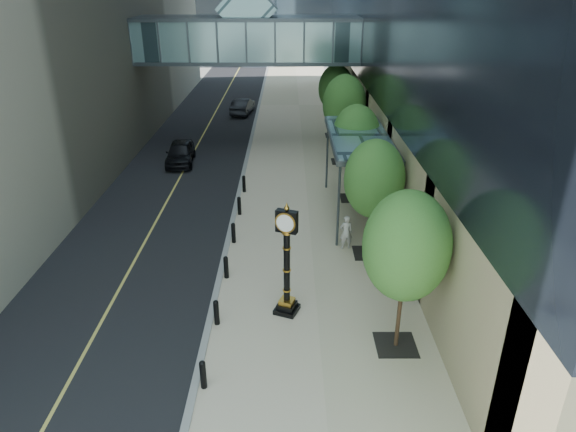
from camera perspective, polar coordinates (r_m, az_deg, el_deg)
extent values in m
plane|color=gray|center=(16.03, 0.42, -21.08)|extent=(320.00, 320.00, 0.00)
cube|color=black|center=(52.87, -7.66, 12.09)|extent=(8.00, 180.00, 0.02)
cube|color=beige|center=(52.43, 1.24, 12.21)|extent=(8.00, 180.00, 0.06)
cube|color=gray|center=(52.50, -3.23, 12.20)|extent=(0.25, 180.00, 0.07)
cube|color=slate|center=(39.45, -4.44, 18.96)|extent=(17.00, 4.00, 3.00)
cube|color=#383F44|center=(39.63, -4.37, 16.87)|extent=(17.00, 4.20, 0.25)
cube|color=#383F44|center=(39.33, -4.52, 21.06)|extent=(17.00, 4.20, 0.25)
cube|color=slate|center=(39.30, -4.55, 22.01)|extent=(4.24, 3.00, 4.24)
cube|color=#383F44|center=(26.43, 7.94, 8.56)|extent=(3.00, 8.00, 0.25)
cube|color=slate|center=(26.39, 7.95, 8.88)|extent=(2.80, 7.80, 0.06)
cylinder|color=#383F44|center=(23.53, 5.63, 1.15)|extent=(0.12, 0.12, 4.20)
cylinder|color=#383F44|center=(30.43, 4.38, 6.77)|extent=(0.12, 0.12, 4.20)
cylinder|color=black|center=(16.59, -9.40, -17.10)|extent=(0.20, 0.20, 0.90)
cylinder|color=black|center=(19.06, -7.95, -10.69)|extent=(0.20, 0.20, 0.90)
cylinder|color=black|center=(21.72, -6.89, -5.78)|extent=(0.20, 0.20, 0.90)
cylinder|color=black|center=(24.51, -6.07, -1.97)|extent=(0.20, 0.20, 0.90)
cylinder|color=black|center=(27.39, -5.43, 1.05)|extent=(0.20, 0.20, 0.90)
cylinder|color=black|center=(30.33, -4.91, 3.50)|extent=(0.20, 0.20, 0.90)
cube|color=black|center=(18.57, 11.87, -13.83)|extent=(1.40, 1.40, 0.02)
cylinder|color=#402D1B|center=(17.68, 12.30, -10.01)|extent=(0.14, 0.14, 3.03)
ellipsoid|color=#315A21|center=(16.48, 13.03, -3.30)|extent=(2.78, 2.78, 3.70)
cube|color=black|center=(23.89, 8.95, -4.09)|extent=(1.40, 1.40, 0.02)
cylinder|color=#402D1B|center=(23.25, 9.18, -1.02)|extent=(0.14, 0.14, 2.86)
ellipsoid|color=#315A21|center=(22.38, 9.56, 4.08)|extent=(2.62, 2.62, 3.50)
cube|color=black|center=(29.69, 7.18, 1.99)|extent=(1.40, 1.40, 0.02)
cylinder|color=#402D1B|center=(29.17, 7.33, 4.57)|extent=(0.14, 0.14, 2.87)
ellipsoid|color=#315A21|center=(28.48, 7.57, 8.76)|extent=(2.63, 2.63, 3.51)
cube|color=black|center=(35.73, 5.99, 6.05)|extent=(1.40, 1.40, 0.02)
cylinder|color=#402D1B|center=(35.26, 6.10, 8.44)|extent=(0.14, 0.14, 3.13)
ellipsoid|color=#315A21|center=(34.66, 6.29, 12.28)|extent=(2.87, 2.87, 3.83)
cube|color=black|center=(41.91, 5.14, 8.92)|extent=(1.40, 1.40, 0.02)
cylinder|color=#402D1B|center=(41.53, 5.22, 10.87)|extent=(0.14, 0.14, 2.95)
ellipsoid|color=#315A21|center=(41.04, 5.34, 13.96)|extent=(2.71, 2.71, 3.61)
cube|color=black|center=(19.73, -0.13, -10.32)|extent=(1.06, 1.06, 0.18)
cube|color=black|center=(19.62, -0.13, -9.88)|extent=(0.83, 0.83, 0.18)
cube|color=gold|center=(19.52, -0.13, -9.44)|extent=(0.65, 0.65, 0.18)
cylinder|color=black|center=(18.71, -0.14, -5.64)|extent=(0.24, 0.24, 2.82)
cube|color=black|center=(17.86, -0.14, -0.61)|extent=(0.82, 0.54, 0.82)
cylinder|color=white|center=(18.00, -0.14, -0.39)|extent=(0.61, 0.27, 0.64)
cylinder|color=white|center=(17.71, -0.14, -0.83)|extent=(0.61, 0.27, 0.64)
sphere|color=gold|center=(17.65, -0.14, 0.86)|extent=(0.18, 0.18, 0.18)
imported|color=#B8B1A9|center=(23.82, 6.47, -1.79)|extent=(0.67, 0.50, 1.66)
imported|color=black|center=(35.89, -11.88, 6.90)|extent=(2.09, 4.50, 1.49)
imported|color=black|center=(49.02, -5.06, 12.07)|extent=(2.09, 4.50, 1.43)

